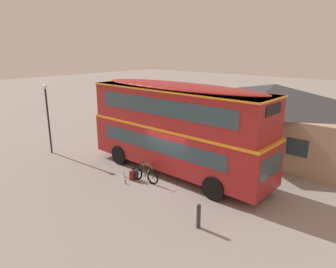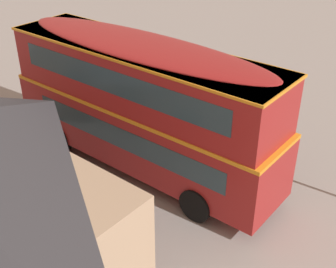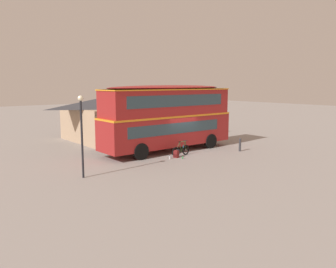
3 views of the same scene
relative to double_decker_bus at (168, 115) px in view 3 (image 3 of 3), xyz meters
name	(u,v)px [view 3 (image 3 of 3)]	position (x,y,z in m)	size (l,w,h in m)	color
ground_plane	(181,152)	(0.40, -0.95, -2.64)	(120.00, 120.00, 0.00)	gray
double_decker_bus	(168,115)	(0.00, 0.00, 0.00)	(10.44, 2.77, 4.79)	black
touring_bicycle	(181,151)	(-0.48, -1.92, -2.27)	(1.69, 0.55, 1.03)	black
backpack_on_ground	(176,154)	(-1.05, -2.11, -2.38)	(0.35, 0.38, 0.52)	maroon
water_bottle_green_metal	(183,157)	(-0.99, -2.70, -2.54)	(0.07, 0.07, 0.22)	green
water_bottle_clear_plastic	(170,157)	(-1.68, -2.19, -2.53)	(0.08, 0.08, 0.25)	silver
pub_building	(135,113)	(2.09, 7.21, -0.47)	(12.22, 7.54, 4.26)	tan
street_lamp	(82,127)	(-8.06, -2.71, 0.05)	(0.28, 0.28, 4.31)	black
kerb_bollard	(240,144)	(3.97, -3.45, -2.15)	(0.16, 0.16, 0.97)	#333338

